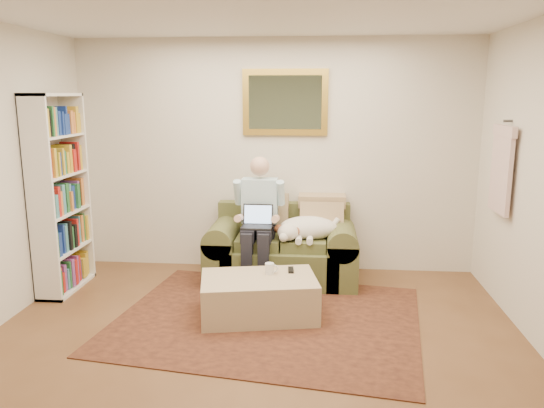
# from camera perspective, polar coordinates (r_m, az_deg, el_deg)

# --- Properties ---
(room_shell) EXTENTS (4.51, 5.00, 2.61)m
(room_shell) POSITION_cam_1_polar(r_m,az_deg,el_deg) (3.89, -2.48, 1.51)
(room_shell) COLOR brown
(room_shell) RESTS_ON ground
(rug) EXTENTS (2.93, 2.48, 0.01)m
(rug) POSITION_cam_1_polar(r_m,az_deg,el_deg) (4.88, -0.49, -12.24)
(rug) COLOR black
(rug) RESTS_ON room_shell
(sofa) EXTENTS (1.60, 0.81, 0.96)m
(sofa) POSITION_cam_1_polar(r_m,az_deg,el_deg) (5.77, 1.07, -5.53)
(sofa) COLOR #5D6334
(sofa) RESTS_ON room_shell
(seated_man) EXTENTS (0.53, 0.75, 1.35)m
(seated_man) POSITION_cam_1_polar(r_m,az_deg,el_deg) (5.55, -1.50, -2.00)
(seated_man) COLOR #8CC8D8
(seated_man) RESTS_ON sofa
(laptop) EXTENTS (0.31, 0.25, 0.22)m
(laptop) POSITION_cam_1_polar(r_m,az_deg,el_deg) (5.48, -1.58, -1.82)
(laptop) COLOR black
(laptop) RESTS_ON seated_man
(sleeping_dog) EXTENTS (0.66, 0.41, 0.24)m
(sleeping_dog) POSITION_cam_1_polar(r_m,az_deg,el_deg) (5.59, 3.96, -2.56)
(sleeping_dog) COLOR white
(sleeping_dog) RESTS_ON sofa
(ottoman) EXTENTS (1.13, 0.84, 0.37)m
(ottoman) POSITION_cam_1_polar(r_m,az_deg,el_deg) (4.87, -1.43, -9.97)
(ottoman) COLOR tan
(ottoman) RESTS_ON room_shell
(coffee_mug) EXTENTS (0.08, 0.08, 0.10)m
(coffee_mug) POSITION_cam_1_polar(r_m,az_deg,el_deg) (4.89, -0.27, -6.95)
(coffee_mug) COLOR white
(coffee_mug) RESTS_ON ottoman
(tv_remote) EXTENTS (0.06, 0.15, 0.02)m
(tv_remote) POSITION_cam_1_polar(r_m,az_deg,el_deg) (4.98, 2.04, -7.10)
(tv_remote) COLOR black
(tv_remote) RESTS_ON ottoman
(bookshelf) EXTENTS (0.28, 0.80, 2.00)m
(bookshelf) POSITION_cam_1_polar(r_m,az_deg,el_deg) (5.76, -21.89, 1.00)
(bookshelf) COLOR white
(bookshelf) RESTS_ON room_shell
(wall_mirror) EXTENTS (0.94, 0.04, 0.72)m
(wall_mirror) POSITION_cam_1_polar(r_m,az_deg,el_deg) (5.92, 1.42, 10.87)
(wall_mirror) COLOR gold
(wall_mirror) RESTS_ON room_shell
(hanging_shirt) EXTENTS (0.06, 0.52, 0.90)m
(hanging_shirt) POSITION_cam_1_polar(r_m,az_deg,el_deg) (5.35, 23.49, 3.90)
(hanging_shirt) COLOR beige
(hanging_shirt) RESTS_ON room_shell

